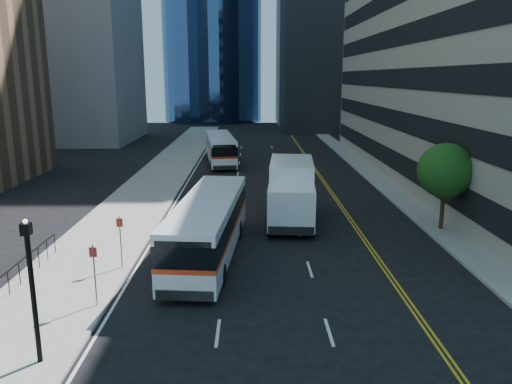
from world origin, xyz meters
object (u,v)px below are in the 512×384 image
(bus_front, at_px, (209,225))
(bus_rear, at_px, (220,148))
(street_tree, at_px, (446,171))
(box_truck, at_px, (291,191))
(lamp_post, at_px, (32,286))

(bus_front, distance_m, bus_rear, 28.25)
(street_tree, bearing_deg, bus_rear, 121.10)
(bus_rear, xyz_separation_m, box_truck, (5.74, -21.87, 0.36))
(lamp_post, xyz_separation_m, bus_front, (4.58, 9.79, -1.07))
(bus_rear, bearing_deg, street_tree, -66.44)
(street_tree, bearing_deg, lamp_post, -142.13)
(bus_front, bearing_deg, lamp_post, -110.12)
(street_tree, xyz_separation_m, lamp_post, (-18.00, -14.00, -0.92))
(box_truck, bearing_deg, bus_rear, 109.26)
(box_truck, bearing_deg, bus_front, -121.76)
(bus_front, bearing_deg, street_tree, 22.38)
(street_tree, distance_m, bus_front, 14.20)
(street_tree, height_order, lamp_post, street_tree)
(bus_rear, distance_m, box_truck, 22.61)
(bus_front, bearing_deg, bus_rear, 97.12)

